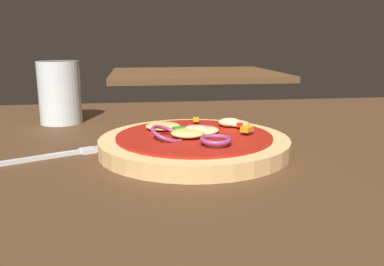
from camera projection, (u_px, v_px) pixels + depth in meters
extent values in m
cube|color=#4C301C|center=(226.00, 162.00, 0.51)|extent=(1.10, 0.88, 0.03)
cylinder|color=tan|center=(194.00, 144.00, 0.51)|extent=(0.24, 0.24, 0.02)
cylinder|color=#A81C11|center=(194.00, 136.00, 0.51)|extent=(0.20, 0.20, 0.00)
ellipsoid|color=#E5BC60|center=(163.00, 126.00, 0.54)|extent=(0.05, 0.05, 0.01)
ellipsoid|color=#F4DB8E|center=(200.00, 130.00, 0.52)|extent=(0.05, 0.05, 0.01)
ellipsoid|color=#F4DB8E|center=(196.00, 131.00, 0.51)|extent=(0.04, 0.04, 0.01)
ellipsoid|color=#E5BC60|center=(236.00, 123.00, 0.56)|extent=(0.04, 0.04, 0.01)
ellipsoid|color=#E5BC60|center=(187.00, 132.00, 0.50)|extent=(0.04, 0.04, 0.01)
ellipsoid|color=#F4DB8E|center=(230.00, 122.00, 0.56)|extent=(0.03, 0.03, 0.01)
torus|color=#B25984|center=(200.00, 127.00, 0.53)|extent=(0.04, 0.04, 0.01)
torus|color=#93386B|center=(216.00, 140.00, 0.45)|extent=(0.05, 0.05, 0.01)
torus|color=#93386B|center=(167.00, 134.00, 0.48)|extent=(0.05, 0.05, 0.02)
cube|color=#2D8C28|center=(179.00, 129.00, 0.51)|extent=(0.02, 0.01, 0.01)
cube|color=orange|center=(188.00, 129.00, 0.51)|extent=(0.01, 0.01, 0.00)
cube|color=red|center=(240.00, 125.00, 0.54)|extent=(0.01, 0.01, 0.00)
cube|color=orange|center=(196.00, 119.00, 0.58)|extent=(0.01, 0.01, 0.00)
cube|color=orange|center=(248.00, 129.00, 0.50)|extent=(0.02, 0.02, 0.01)
cube|color=silver|center=(25.00, 160.00, 0.47)|extent=(0.12, 0.06, 0.01)
cube|color=silver|center=(88.00, 150.00, 0.51)|extent=(0.02, 0.03, 0.01)
cube|color=silver|center=(112.00, 149.00, 0.52)|extent=(0.04, 0.02, 0.00)
cube|color=silver|center=(110.00, 148.00, 0.52)|extent=(0.04, 0.02, 0.00)
cube|color=silver|center=(109.00, 147.00, 0.53)|extent=(0.04, 0.02, 0.00)
cube|color=silver|center=(107.00, 146.00, 0.53)|extent=(0.04, 0.02, 0.00)
cylinder|color=silver|center=(60.00, 92.00, 0.68)|extent=(0.07, 0.07, 0.11)
cylinder|color=gold|center=(60.00, 102.00, 0.68)|extent=(0.06, 0.06, 0.07)
cylinder|color=white|center=(59.00, 77.00, 0.67)|extent=(0.06, 0.06, 0.01)
cube|color=brown|center=(194.00, 74.00, 1.84)|extent=(0.75, 0.65, 0.03)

